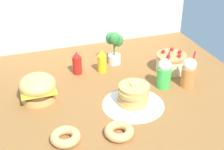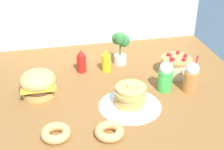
% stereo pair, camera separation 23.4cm
% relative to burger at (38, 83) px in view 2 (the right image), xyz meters
% --- Properties ---
extents(ground_plane, '(2.06, 2.10, 0.02)m').
position_rel_burger_xyz_m(ground_plane, '(0.59, -0.22, -0.10)').
color(ground_plane, brown).
extents(doily_mat, '(0.44, 0.44, 0.00)m').
position_rel_burger_xyz_m(doily_mat, '(0.62, -0.30, -0.09)').
color(doily_mat, white).
rests_on(doily_mat, ground_plane).
extents(burger, '(0.27, 0.27, 0.19)m').
position_rel_burger_xyz_m(burger, '(0.00, 0.00, 0.00)').
color(burger, '#DBA859').
rests_on(burger, ground_plane).
extents(pancake_stack, '(0.34, 0.34, 0.18)m').
position_rel_burger_xyz_m(pancake_stack, '(0.62, -0.30, -0.02)').
color(pancake_stack, white).
rests_on(pancake_stack, doily_mat).
extents(layer_cake, '(0.25, 0.25, 0.18)m').
position_rel_burger_xyz_m(layer_cake, '(1.11, 0.07, -0.01)').
color(layer_cake, beige).
rests_on(layer_cake, ground_plane).
extents(ketchup_bottle, '(0.08, 0.08, 0.20)m').
position_rel_burger_xyz_m(ketchup_bottle, '(0.35, 0.27, 0.00)').
color(ketchup_bottle, red).
rests_on(ketchup_bottle, ground_plane).
extents(mustard_bottle, '(0.08, 0.08, 0.20)m').
position_rel_burger_xyz_m(mustard_bottle, '(0.56, 0.24, 0.00)').
color(mustard_bottle, yellow).
rests_on(mustard_bottle, ground_plane).
extents(cream_soda_cup, '(0.11, 0.11, 0.30)m').
position_rel_burger_xyz_m(cream_soda_cup, '(0.93, -0.14, 0.03)').
color(cream_soda_cup, green).
rests_on(cream_soda_cup, ground_plane).
extents(orange_float_cup, '(0.11, 0.11, 0.30)m').
position_rel_burger_xyz_m(orange_float_cup, '(1.12, -0.19, 0.03)').
color(orange_float_cup, orange).
rests_on(orange_float_cup, ground_plane).
extents(donut_pink_glaze, '(0.19, 0.19, 0.06)m').
position_rel_burger_xyz_m(donut_pink_glaze, '(0.09, -0.52, -0.06)').
color(donut_pink_glaze, tan).
rests_on(donut_pink_glaze, ground_plane).
extents(donut_chocolate, '(0.19, 0.19, 0.06)m').
position_rel_burger_xyz_m(donut_chocolate, '(0.42, -0.57, -0.06)').
color(donut_chocolate, tan).
rests_on(donut_chocolate, ground_plane).
extents(potted_plant, '(0.15, 0.12, 0.31)m').
position_rel_burger_xyz_m(potted_plant, '(0.70, 0.35, 0.07)').
color(potted_plant, white).
rests_on(potted_plant, ground_plane).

